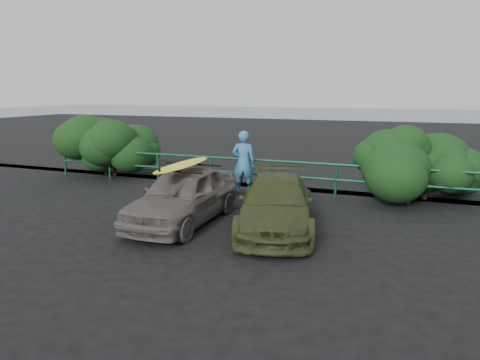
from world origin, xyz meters
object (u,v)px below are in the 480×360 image
object	(u,v)px
man	(244,162)
surfboard	(183,165)
olive_vehicle	(276,204)
guardrail	(240,174)
sedan	(184,196)

from	to	relation	value
man	surfboard	xyz separation A→B (m)	(-0.31, -3.28, 0.43)
olive_vehicle	surfboard	world-z (taller)	surfboard
olive_vehicle	surfboard	distance (m)	2.37
guardrail	sedan	xyz separation A→B (m)	(-0.05, -3.68, 0.14)
surfboard	man	bearing A→B (deg)	84.47
sedan	man	size ratio (longest dim) A/B	2.00
guardrail	surfboard	xyz separation A→B (m)	(-0.05, -3.68, 0.88)
sedan	man	xyz separation A→B (m)	(0.31, 3.28, 0.31)
olive_vehicle	surfboard	size ratio (longest dim) A/B	1.61
guardrail	sedan	bearing A→B (deg)	-90.77
man	surfboard	world-z (taller)	man
olive_vehicle	man	xyz separation A→B (m)	(-1.89, 2.96, 0.38)
guardrail	olive_vehicle	distance (m)	3.99
sedan	surfboard	size ratio (longest dim) A/B	1.55
sedan	surfboard	distance (m)	0.74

